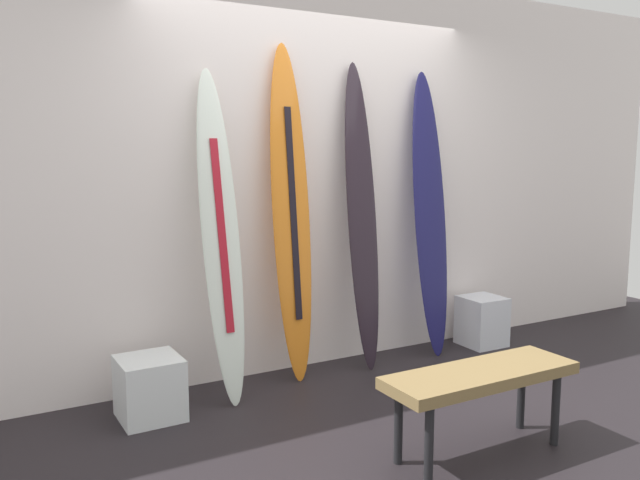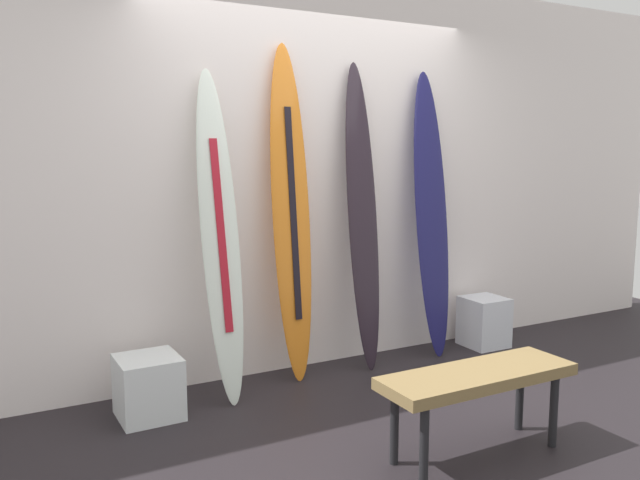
# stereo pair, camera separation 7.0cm
# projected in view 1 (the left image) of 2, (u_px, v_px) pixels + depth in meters

# --- Properties ---
(ground) EXTENTS (8.00, 8.00, 0.04)m
(ground) POSITION_uv_depth(u_px,v_px,m) (415.00, 426.00, 3.71)
(ground) COLOR black
(wall_back) EXTENTS (7.20, 0.20, 2.80)m
(wall_back) POSITION_uv_depth(u_px,v_px,m) (308.00, 173.00, 4.64)
(wall_back) COLOR white
(wall_back) RESTS_ON ground
(surfboard_ivory) EXTENTS (0.25, 0.47, 2.08)m
(surfboard_ivory) POSITION_uv_depth(u_px,v_px,m) (221.00, 238.00, 3.98)
(surfboard_ivory) COLOR silver
(surfboard_ivory) RESTS_ON ground
(surfboard_sunset) EXTENTS (0.28, 0.31, 2.27)m
(surfboard_sunset) POSITION_uv_depth(u_px,v_px,m) (291.00, 216.00, 4.31)
(surfboard_sunset) COLOR orange
(surfboard_sunset) RESTS_ON ground
(surfboard_charcoal) EXTENTS (0.24, 0.35, 2.18)m
(surfboard_charcoal) POSITION_uv_depth(u_px,v_px,m) (362.00, 219.00, 4.56)
(surfboard_charcoal) COLOR #281E28
(surfboard_charcoal) RESTS_ON ground
(surfboard_navy) EXTENTS (0.30, 0.32, 2.15)m
(surfboard_navy) POSITION_uv_depth(u_px,v_px,m) (430.00, 217.00, 4.87)
(surfboard_navy) COLOR navy
(surfboard_navy) RESTS_ON ground
(display_block_left) EXTENTS (0.32, 0.32, 0.39)m
(display_block_left) POSITION_uv_depth(u_px,v_px,m) (482.00, 321.00, 5.17)
(display_block_left) COLOR silver
(display_block_left) RESTS_ON ground
(display_block_center) EXTENTS (0.36, 0.36, 0.36)m
(display_block_center) POSITION_uv_depth(u_px,v_px,m) (150.00, 388.00, 3.75)
(display_block_center) COLOR white
(display_block_center) RESTS_ON ground
(bench) EXTENTS (1.07, 0.34, 0.45)m
(bench) POSITION_uv_depth(u_px,v_px,m) (481.00, 380.00, 3.28)
(bench) COLOR olive
(bench) RESTS_ON ground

